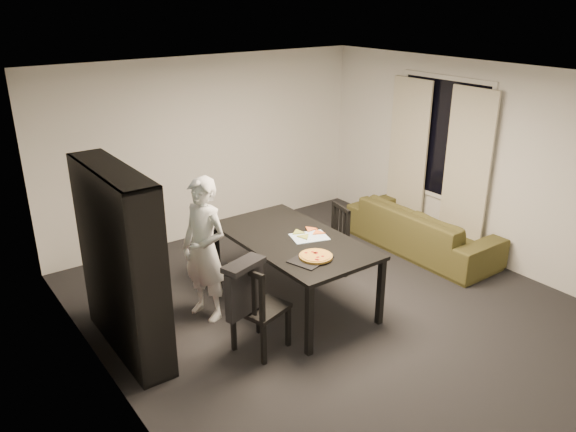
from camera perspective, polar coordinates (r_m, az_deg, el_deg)
room at (r=6.04m, az=4.57°, el=1.57°), size 5.01×5.51×2.61m
window_pane at (r=8.12m, az=15.38°, el=7.57°), size 0.02×1.40×1.60m
window_frame at (r=8.11m, az=15.36°, el=7.57°), size 0.03×1.52×1.72m
curtain_left at (r=7.84m, az=17.66°, el=4.18°), size 0.03×0.70×2.25m
curtain_right at (r=8.46m, az=12.06°, el=5.97°), size 0.03×0.70×2.25m
bookshelf at (r=5.67m, az=-16.58°, el=-4.55°), size 0.35×1.50×1.90m
dining_table at (r=6.33m, az=0.53°, el=-2.87°), size 1.08×1.95×0.81m
chair_left at (r=5.54m, az=-3.45°, el=-8.84°), size 0.57×0.57×0.98m
chair_right at (r=7.13m, az=4.61°, el=-2.01°), size 0.49×0.49×0.90m
draped_jacket at (r=5.33m, az=-4.45°, el=-7.08°), size 0.47×0.31×0.54m
person at (r=6.11m, az=-8.50°, el=-3.39°), size 0.54×0.67×1.61m
baking_tray at (r=5.80m, az=2.27°, el=-4.42°), size 0.47×0.42×0.01m
pepperoni_pizza at (r=5.83m, az=2.84°, el=-4.09°), size 0.35×0.35×0.03m
kitchen_towel at (r=6.33m, az=2.18°, el=-2.13°), size 0.47×0.41×0.01m
pizza_slices at (r=6.41m, az=1.97°, el=-1.69°), size 0.40×0.34×0.01m
sofa at (r=8.03m, az=13.45°, el=-1.28°), size 0.86×2.20×0.64m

